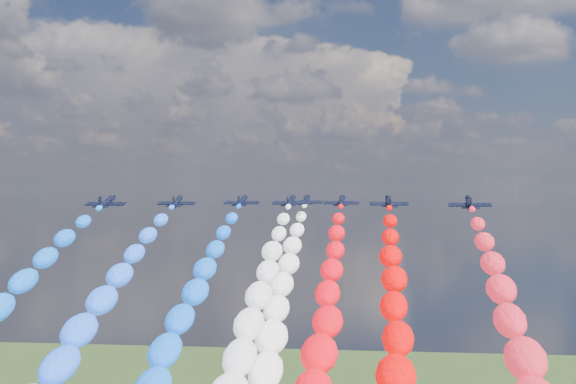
# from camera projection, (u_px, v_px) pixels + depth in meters

# --- Properties ---
(jet_0) EXTENTS (7.88, 10.77, 4.80)m
(jet_0) POSITION_uv_depth(u_px,v_px,m) (107.00, 202.00, 153.43)
(jet_0) COLOR black
(jet_1) EXTENTS (8.44, 11.17, 4.80)m
(jet_1) POSITION_uv_depth(u_px,v_px,m) (177.00, 202.00, 161.73)
(jet_1) COLOR black
(trail_1) EXTENTS (6.45, 112.22, 47.08)m
(trail_1) POSITION_uv_depth(u_px,v_px,m) (69.00, 365.00, 104.93)
(trail_1) COLOR blue
(jet_2) EXTENTS (8.10, 10.92, 4.80)m
(jet_2) POSITION_uv_depth(u_px,v_px,m) (242.00, 201.00, 171.55)
(jet_2) COLOR black
(trail_2) EXTENTS (6.45, 112.22, 47.08)m
(trail_2) POSITION_uv_depth(u_px,v_px,m) (175.00, 350.00, 114.74)
(trail_2) COLOR blue
(jet_3) EXTENTS (8.45, 11.17, 4.80)m
(jet_3) POSITION_uv_depth(u_px,v_px,m) (291.00, 201.00, 167.22)
(jet_3) COLOR black
(trail_3) EXTENTS (6.45, 112.22, 47.08)m
(trail_3) POSITION_uv_depth(u_px,v_px,m) (246.00, 356.00, 110.42)
(trail_3) COLOR white
(jet_4) EXTENTS (8.08, 10.91, 4.80)m
(jet_4) POSITION_uv_depth(u_px,v_px,m) (306.00, 200.00, 181.53)
(jet_4) COLOR black
(trail_4) EXTENTS (6.45, 112.22, 47.08)m
(trail_4) POSITION_uv_depth(u_px,v_px,m) (274.00, 337.00, 124.73)
(trail_4) COLOR white
(jet_5) EXTENTS (8.26, 11.04, 4.80)m
(jet_5) POSITION_uv_depth(u_px,v_px,m) (342.00, 201.00, 169.51)
(jet_5) COLOR black
(trail_5) EXTENTS (6.45, 112.22, 47.08)m
(trail_5) POSITION_uv_depth(u_px,v_px,m) (324.00, 353.00, 112.71)
(trail_5) COLOR #F20613
(jet_6) EXTENTS (8.27, 11.05, 4.80)m
(jet_6) POSITION_uv_depth(u_px,v_px,m) (389.00, 202.00, 155.94)
(jet_6) COLOR black
(trail_6) EXTENTS (6.45, 112.22, 47.08)m
(trail_6) POSITION_uv_depth(u_px,v_px,m) (396.00, 375.00, 99.14)
(trail_6) COLOR #ED0203
(jet_7) EXTENTS (8.33, 11.09, 4.80)m
(jet_7) POSITION_uv_depth(u_px,v_px,m) (469.00, 203.00, 143.60)
(jet_7) COLOR black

